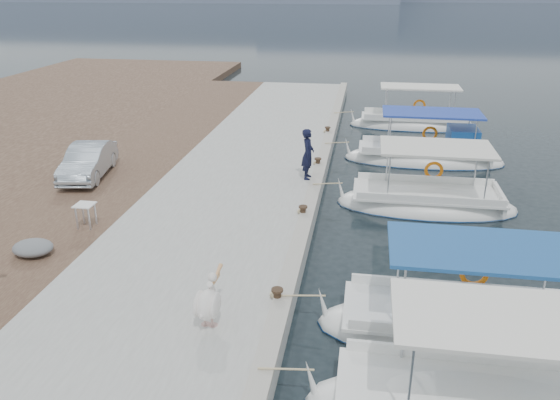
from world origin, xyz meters
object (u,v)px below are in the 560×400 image
object	(u,v)px
fishing_caique_c	(426,204)
fisherman	(308,154)
fishing_caique_b	(464,331)
fishing_caique_e	(414,125)
parked_car	(88,161)
pelican	(208,303)
fishing_caique_d	(426,158)

from	to	relation	value
fishing_caique_c	fisherman	xyz separation A→B (m)	(-4.29, 1.01, 1.32)
fishing_caique_b	fishing_caique_e	world-z (taller)	same
fishing_caique_e	fisherman	world-z (taller)	fisherman
fishing_caique_c	fisherman	world-z (taller)	fisherman
fisherman	parked_car	size ratio (longest dim) A/B	0.51
fishing_caique_e	fisherman	distance (m)	11.36
pelican	fisherman	world-z (taller)	fisherman
fishing_caique_c	pelican	xyz separation A→B (m)	(-5.34, -8.65, 0.94)
fishing_caique_c	pelican	world-z (taller)	fishing_caique_c
fishing_caique_d	fisherman	world-z (taller)	fisherman
fishing_caique_e	pelican	world-z (taller)	fishing_caique_e
fishing_caique_b	pelican	xyz separation A→B (m)	(-5.53, -1.17, 0.94)
fishing_caique_e	parked_car	bearing A→B (deg)	-138.27
pelican	fishing_caique_d	bearing A→B (deg)	67.45
fishing_caique_c	fishing_caique_d	size ratio (longest dim) A/B	0.90
fishing_caique_b	fisherman	xyz separation A→B (m)	(-4.48, 8.49, 1.32)
fishing_caique_b	fishing_caique_e	bearing A→B (deg)	89.60
fishing_caique_b	fisherman	bearing A→B (deg)	117.79
fishing_caique_c	fishing_caique_e	size ratio (longest dim) A/B	0.91
fishing_caique_b	fisherman	size ratio (longest dim) A/B	3.48
fishing_caique_e	parked_car	xyz separation A→B (m)	(-12.78, -11.39, 0.98)
fisherman	fishing_caique_d	bearing A→B (deg)	-47.01
fishing_caique_b	fisherman	world-z (taller)	fisherman
fishing_caique_b	fishing_caique_d	size ratio (longest dim) A/B	0.96
parked_car	fishing_caique_e	bearing A→B (deg)	31.98
fishing_caique_b	parked_car	xyz separation A→B (m)	(-12.64, 7.40, 0.98)
fishing_caique_e	pelican	xyz separation A→B (m)	(-5.66, -19.97, 0.94)
fishing_caique_c	fishing_caique_d	bearing A→B (deg)	85.16
fishing_caique_c	fishing_caique_e	bearing A→B (deg)	88.39
fishing_caique_e	fisherman	xyz separation A→B (m)	(-4.61, -10.30, 1.32)
fishing_caique_d	fishing_caique_b	bearing A→B (deg)	-91.17
parked_car	fishing_caique_b	bearing A→B (deg)	-40.09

